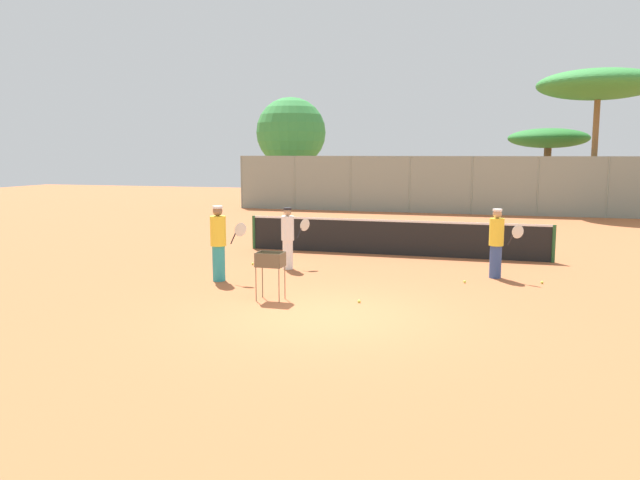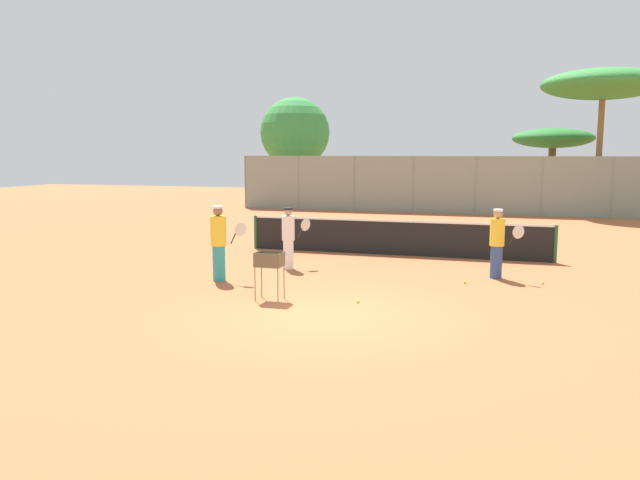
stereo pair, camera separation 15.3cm
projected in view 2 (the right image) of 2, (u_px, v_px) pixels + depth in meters
The scene contains 15 objects.
ground_plane at pixel (324, 316), 11.86m from camera, with size 80.00×80.00×0.00m, color #B26038.
tennis_net at pixel (395, 237), 18.79m from camera, with size 9.20×0.10×1.07m.
back_fence at pixel (444, 185), 31.57m from camera, with size 21.97×0.08×2.91m.
tree_0 at pixel (553, 139), 34.51m from camera, with size 4.38×4.38×4.42m.
tree_1 at pixel (603, 85), 30.35m from camera, with size 5.85×5.85×7.11m.
tree_2 at pixel (295, 133), 37.35m from camera, with size 4.16×4.16×6.36m.
player_white_outfit at pixel (219, 242), 14.99m from camera, with size 0.93×0.38×1.82m.
player_red_cap at pixel (497, 243), 15.28m from camera, with size 0.85×0.49×1.71m.
player_yellow_shirt at pixel (289, 237), 16.53m from camera, with size 0.67×0.71×1.64m.
ball_cart at pixel (269, 263), 13.03m from camera, with size 0.56×0.41×1.02m.
tennis_ball_0 at pixel (465, 282), 14.79m from camera, with size 0.07×0.07×0.07m, color #D1E54C.
tennis_ball_1 at pixel (543, 283), 14.69m from camera, with size 0.07×0.07×0.07m, color #D1E54C.
tennis_ball_2 at pixel (358, 301), 12.86m from camera, with size 0.07×0.07×0.07m, color #D1E54C.
tennis_ball_3 at pixel (254, 264), 17.23m from camera, with size 0.07×0.07×0.07m, color #D1E54C.
parked_car at pixel (504, 196), 35.10m from camera, with size 4.20×1.70×1.60m.
Camera 2 is at (3.32, -11.05, 3.08)m, focal length 35.00 mm.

